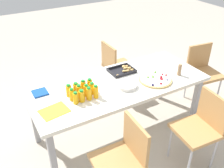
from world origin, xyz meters
TOP-DOWN VIEW (x-y plane):
  - ground_plane at (0.00, 0.00)m, footprint 12.00×12.00m
  - party_table at (0.00, 0.00)m, footprint 2.01×0.83m
  - chair_end at (1.42, 0.05)m, footprint 0.45×0.45m
  - chair_near_right at (0.50, -0.81)m, footprint 0.43×0.43m
  - chair_far_right at (0.42, 0.77)m, footprint 0.40×0.40m
  - chair_near_left at (-0.41, -0.76)m, footprint 0.42×0.42m
  - juice_bottle_0 at (-0.57, -0.12)m, footprint 0.05×0.05m
  - juice_bottle_1 at (-0.50, -0.12)m, footprint 0.06×0.06m
  - juice_bottle_2 at (-0.43, -0.13)m, footprint 0.06×0.06m
  - juice_bottle_3 at (-0.35, -0.13)m, footprint 0.05×0.05m
  - juice_bottle_4 at (-0.58, -0.05)m, footprint 0.05×0.05m
  - juice_bottle_5 at (-0.50, -0.05)m, footprint 0.05×0.05m
  - juice_bottle_6 at (-0.42, -0.05)m, footprint 0.06×0.06m
  - juice_bottle_7 at (-0.35, -0.05)m, footprint 0.05×0.05m
  - juice_bottle_8 at (-0.58, 0.03)m, footprint 0.06×0.06m
  - juice_bottle_9 at (-0.50, 0.02)m, footprint 0.06×0.06m
  - juice_bottle_10 at (-0.42, 0.02)m, footprint 0.06×0.06m
  - juice_bottle_11 at (-0.35, 0.02)m, footprint 0.06×0.06m
  - fruit_pizza at (0.39, -0.16)m, footprint 0.38×0.38m
  - snack_tray at (0.18, 0.20)m, footprint 0.30×0.23m
  - plate_stack at (0.03, -0.12)m, footprint 0.22×0.22m
  - napkin_stack at (-0.83, 0.23)m, footprint 0.15×0.15m
  - cardboard_tube at (0.71, -0.20)m, footprint 0.04×0.04m
  - paper_folder at (-0.80, -0.14)m, footprint 0.29×0.24m

SIDE VIEW (x-z plane):
  - ground_plane at x=0.00m, z-range 0.00..0.00m
  - chair_end at x=1.42m, z-range 0.09..0.92m
  - chair_near_right at x=0.50m, z-range 0.09..0.92m
  - chair_far_right at x=0.42m, z-range 0.09..0.92m
  - chair_near_left at x=-0.41m, z-range 0.09..0.92m
  - party_table at x=0.00m, z-range 0.30..1.02m
  - paper_folder at x=-0.80m, z-range 0.73..0.73m
  - napkin_stack at x=-0.83m, z-range 0.73..0.74m
  - fruit_pizza at x=0.39m, z-range 0.72..0.76m
  - snack_tray at x=0.18m, z-range 0.72..0.76m
  - plate_stack at x=0.03m, z-range 0.73..0.77m
  - juice_bottle_0 at x=-0.57m, z-range 0.72..0.85m
  - juice_bottle_7 at x=-0.35m, z-range 0.72..0.85m
  - juice_bottle_6 at x=-0.42m, z-range 0.72..0.85m
  - juice_bottle_1 at x=-0.50m, z-range 0.72..0.86m
  - juice_bottle_4 at x=-0.58m, z-range 0.72..0.86m
  - juice_bottle_8 at x=-0.58m, z-range 0.72..0.86m
  - juice_bottle_11 at x=-0.35m, z-range 0.72..0.86m
  - juice_bottle_9 at x=-0.50m, z-range 0.72..0.86m
  - juice_bottle_10 at x=-0.42m, z-range 0.72..0.87m
  - juice_bottle_3 at x=-0.35m, z-range 0.72..0.87m
  - juice_bottle_2 at x=-0.43m, z-range 0.72..0.87m
  - juice_bottle_5 at x=-0.50m, z-range 0.72..0.87m
  - cardboard_tube at x=0.71m, z-range 0.73..0.87m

